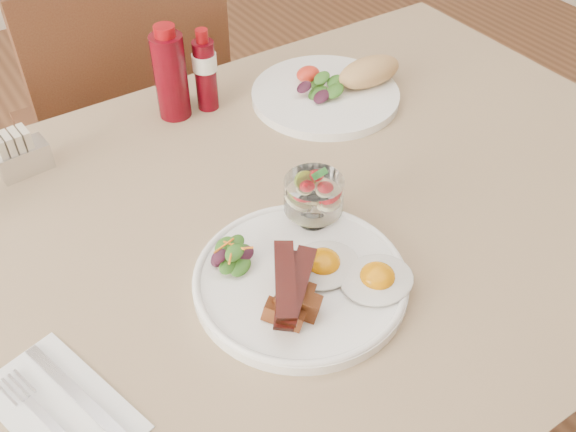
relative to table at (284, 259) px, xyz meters
name	(u,v)px	position (x,y,z in m)	size (l,w,h in m)	color
table	(284,259)	(0.00, 0.00, 0.00)	(1.33, 0.88, 0.75)	brown
chair_far	(130,128)	(0.00, 0.66, -0.14)	(0.42, 0.42, 0.93)	brown
main_plate	(300,281)	(-0.05, -0.12, 0.10)	(0.28, 0.28, 0.02)	white
fried_eggs	(350,271)	(0.00, -0.15, 0.11)	(0.16, 0.17, 0.03)	silver
bacon_potato_pile	(293,294)	(-0.09, -0.16, 0.13)	(0.11, 0.11, 0.05)	brown
side_salad	(233,256)	(-0.11, -0.06, 0.12)	(0.07, 0.06, 0.03)	#245416
fruit_cup	(314,195)	(0.02, -0.04, 0.15)	(0.08, 0.08, 0.08)	white
second_plate	(336,88)	(0.26, 0.22, 0.11)	(0.29, 0.27, 0.07)	white
ketchup_bottle	(171,75)	(-0.01, 0.33, 0.17)	(0.07, 0.07, 0.17)	#54040E
hot_sauce_bottle	(205,71)	(0.05, 0.32, 0.16)	(0.05, 0.05, 0.15)	#54040E
sugar_caddy	(20,155)	(-0.28, 0.32, 0.12)	(0.08, 0.05, 0.07)	silver
napkin_cutlery	(62,407)	(-0.37, -0.13, 0.09)	(0.15, 0.21, 0.01)	white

